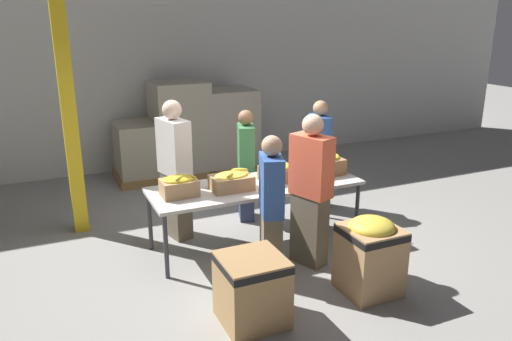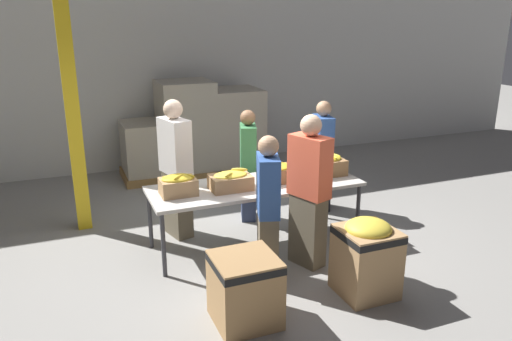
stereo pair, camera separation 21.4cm
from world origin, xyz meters
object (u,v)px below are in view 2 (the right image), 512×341
at_px(sorting_table, 255,188).
at_px(volunteer_0, 322,156).
at_px(pallet_stack_2, 149,151).
at_px(donation_bin_1, 366,255).
at_px(banana_box_0, 178,184).
at_px(volunteer_3, 268,210).
at_px(banana_box_1, 231,180).
at_px(volunteer_2, 248,166).
at_px(banana_box_3, 328,165).
at_px(pallet_stack_0, 186,129).
at_px(volunteer_4, 176,170).
at_px(donation_bin_0, 245,287).
at_px(pallet_stack_1, 233,130).
at_px(volunteer_1, 309,193).
at_px(support_pillar, 69,78).
at_px(banana_box_2, 278,172).

bearing_deg(sorting_table, volunteer_0, 29.71).
bearing_deg(pallet_stack_2, donation_bin_1, -74.07).
bearing_deg(sorting_table, banana_box_0, -179.93).
bearing_deg(volunteer_3, banana_box_1, 27.49).
xyz_separation_m(volunteer_2, donation_bin_1, (0.38, -2.31, -0.33)).
xyz_separation_m(banana_box_3, pallet_stack_0, (-1.07, 3.08, -0.09)).
xyz_separation_m(volunteer_4, donation_bin_0, (0.11, -2.13, -0.52)).
distance_m(sorting_table, banana_box_0, 0.96).
height_order(donation_bin_0, pallet_stack_2, pallet_stack_2).
xyz_separation_m(banana_box_1, pallet_stack_0, (0.27, 3.16, -0.07)).
relative_size(volunteer_2, volunteer_3, 0.97).
bearing_deg(pallet_stack_1, volunteer_3, -104.45).
bearing_deg(pallet_stack_0, volunteer_3, -92.01).
bearing_deg(volunteer_1, pallet_stack_0, -13.76).
relative_size(volunteer_4, donation_bin_0, 2.70).
xyz_separation_m(support_pillar, pallet_stack_2, (1.23, 1.79, -1.51)).
bearing_deg(banana_box_1, banana_box_3, 3.40).
xyz_separation_m(banana_box_2, donation_bin_1, (0.30, -1.51, -0.47)).
relative_size(donation_bin_1, pallet_stack_1, 0.55).
height_order(support_pillar, pallet_stack_2, support_pillar).
bearing_deg(donation_bin_1, pallet_stack_1, 87.27).
relative_size(volunteer_0, pallet_stack_1, 1.08).
height_order(banana_box_0, donation_bin_0, banana_box_0).
xyz_separation_m(banana_box_3, donation_bin_1, (-0.41, -1.52, -0.48)).
bearing_deg(donation_bin_1, support_pillar, 131.93).
height_order(volunteer_0, volunteer_3, volunteer_0).
bearing_deg(volunteer_4, banana_box_3, 56.76).
height_order(volunteer_4, pallet_stack_2, volunteer_4).
height_order(volunteer_2, volunteer_3, volunteer_3).
distance_m(volunteer_4, pallet_stack_2, 2.53).
relative_size(pallet_stack_0, pallet_stack_2, 1.66).
distance_m(volunteer_2, donation_bin_0, 2.52).
bearing_deg(volunteer_0, pallet_stack_2, -126.89).
xyz_separation_m(banana_box_2, volunteer_0, (1.04, 0.75, -0.11)).
bearing_deg(volunteer_0, volunteer_4, -74.51).
bearing_deg(volunteer_4, pallet_stack_2, 162.81).
bearing_deg(banana_box_2, donation_bin_1, -78.69).
height_order(volunteer_3, donation_bin_1, volunteer_3).
xyz_separation_m(banana_box_3, donation_bin_0, (-1.72, -1.52, -0.56)).
relative_size(donation_bin_0, pallet_stack_1, 0.44).
relative_size(donation_bin_1, pallet_stack_2, 0.81).
height_order(sorting_table, volunteer_0, volunteer_0).
relative_size(banana_box_2, pallet_stack_0, 0.24).
height_order(sorting_table, donation_bin_1, donation_bin_1).
xyz_separation_m(donation_bin_1, pallet_stack_2, (-1.32, 4.63, 0.06)).
bearing_deg(banana_box_2, pallet_stack_1, 80.47).
xyz_separation_m(volunteer_0, pallet_stack_2, (-2.06, 2.37, -0.30)).
height_order(sorting_table, banana_box_2, banana_box_2).
bearing_deg(volunteer_1, volunteer_0, -53.99).
distance_m(banana_box_2, banana_box_3, 0.71).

